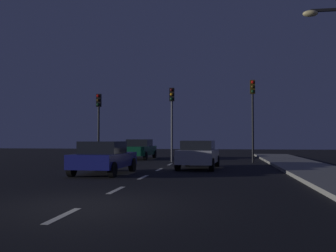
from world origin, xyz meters
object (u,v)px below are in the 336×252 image
(car_stopped_ahead, at_px, (199,154))
(traffic_signal_center, at_px, (172,110))
(traffic_signal_left, at_px, (99,114))
(car_oncoming_far, at_px, (139,149))
(car_adjacent_lane, at_px, (104,157))
(traffic_signal_right, at_px, (253,105))

(car_stopped_ahead, bearing_deg, traffic_signal_center, 111.95)
(traffic_signal_left, xyz_separation_m, car_oncoming_far, (2.13, 3.25, -2.52))
(car_oncoming_far, bearing_deg, car_adjacent_lane, -84.31)
(car_adjacent_lane, distance_m, car_oncoming_far, 12.19)
(traffic_signal_right, bearing_deg, traffic_signal_left, -179.99)
(traffic_signal_right, distance_m, car_oncoming_far, 9.44)
(traffic_signal_center, bearing_deg, traffic_signal_left, -179.99)
(traffic_signal_center, relative_size, traffic_signal_right, 0.92)
(traffic_signal_left, bearing_deg, car_stopped_ahead, -36.20)
(car_adjacent_lane, height_order, car_oncoming_far, car_oncoming_far)
(traffic_signal_center, height_order, traffic_signal_right, traffic_signal_right)
(traffic_signal_left, distance_m, car_oncoming_far, 4.63)
(car_adjacent_lane, bearing_deg, car_stopped_ahead, 41.86)
(traffic_signal_left, distance_m, car_stopped_ahead, 9.39)
(car_stopped_ahead, distance_m, car_oncoming_far, 10.02)
(traffic_signal_center, bearing_deg, car_adjacent_lane, -101.47)
(traffic_signal_right, xyz_separation_m, car_oncoming_far, (-8.35, 3.25, -2.98))
(traffic_signal_center, distance_m, car_stopped_ahead, 6.38)
(traffic_signal_left, height_order, car_oncoming_far, traffic_signal_left)
(traffic_signal_center, xyz_separation_m, traffic_signal_right, (5.34, 0.00, 0.26))
(traffic_signal_right, height_order, car_oncoming_far, traffic_signal_right)
(traffic_signal_right, bearing_deg, traffic_signal_center, -179.99)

